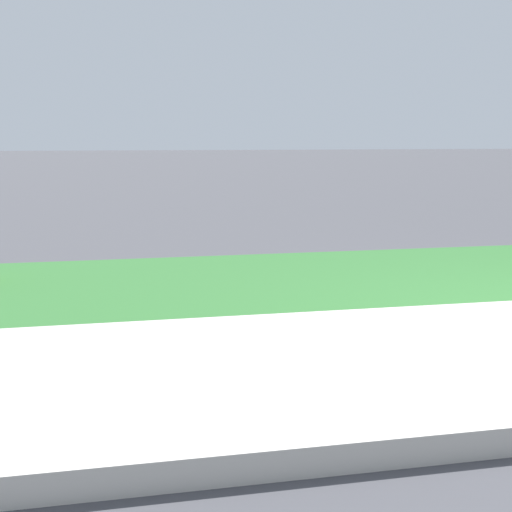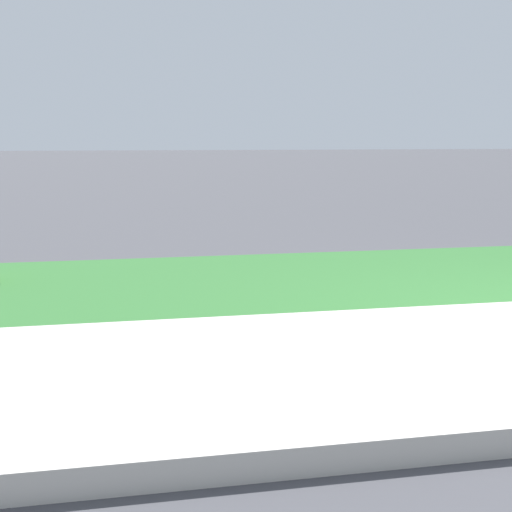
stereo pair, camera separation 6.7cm
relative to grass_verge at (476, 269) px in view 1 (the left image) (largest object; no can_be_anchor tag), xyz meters
The scene contains 1 object.
grass_verge is the anchor object (origin of this frame).
Camera 1 is at (-3.37, -3.53, 1.21)m, focal length 50.00 mm.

